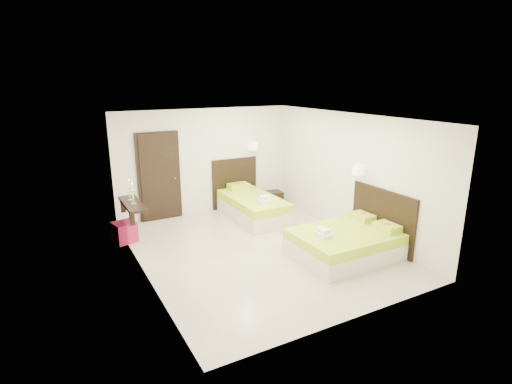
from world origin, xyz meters
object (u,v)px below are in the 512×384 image
nightstand (274,198)px  bed_double (348,241)px  ottoman (125,232)px  bed_single (251,205)px

nightstand → bed_double: bearing=-91.5°
bed_double → ottoman: size_ratio=4.54×
bed_double → nightstand: size_ratio=4.52×
bed_double → nightstand: bed_double is taller
bed_single → nightstand: size_ratio=4.91×
bed_double → nightstand: bearing=83.5°
bed_single → ottoman: (-3.05, -0.10, -0.10)m
bed_single → ottoman: bearing=-178.1°
bed_single → nightstand: bearing=30.2°
bed_single → bed_double: (0.59, -2.85, -0.03)m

